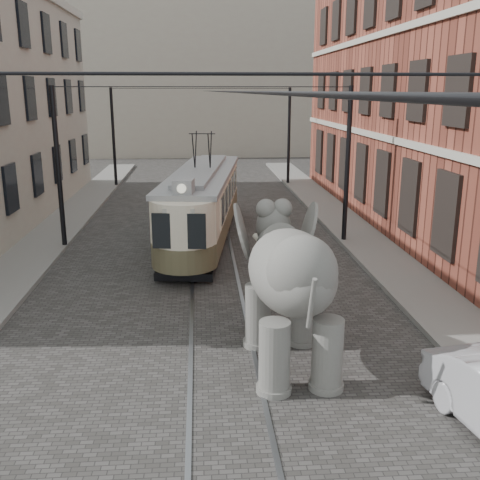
{
  "coord_description": "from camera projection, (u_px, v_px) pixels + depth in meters",
  "views": [
    {
      "loc": [
        -0.46,
        -14.85,
        5.81
      ],
      "look_at": [
        0.57,
        -1.07,
        2.1
      ],
      "focal_mm": 41.68,
      "sensor_mm": 36.0,
      "label": 1
    }
  ],
  "objects": [
    {
      "name": "ground",
      "position": [
        217.0,
        302.0,
        15.84
      ],
      "size": [
        120.0,
        120.0,
        0.0
      ],
      "primitive_type": "plane",
      "color": "#423F3C"
    },
    {
      "name": "tram_rails",
      "position": [
        217.0,
        301.0,
        15.84
      ],
      "size": [
        1.54,
        80.0,
        0.02
      ],
      "primitive_type": null,
      "color": "slate",
      "rests_on": "ground"
    },
    {
      "name": "sidewalk_right",
      "position": [
        423.0,
        294.0,
        16.25
      ],
      "size": [
        2.0,
        60.0,
        0.15
      ],
      "primitive_type": "cube",
      "color": "slate",
      "rests_on": "ground"
    },
    {
      "name": "brick_building",
      "position": [
        466.0,
        86.0,
        23.74
      ],
      "size": [
        8.0,
        26.0,
        12.0
      ],
      "primitive_type": "cube",
      "color": "brown",
      "rests_on": "ground"
    },
    {
      "name": "distant_block",
      "position": [
        202.0,
        78.0,
        52.55
      ],
      "size": [
        28.0,
        10.0,
        14.0
      ],
      "primitive_type": "cube",
      "color": "#A19485",
      "rests_on": "ground"
    },
    {
      "name": "catenary",
      "position": [
        206.0,
        172.0,
        19.86
      ],
      "size": [
        11.0,
        30.2,
        6.0
      ],
      "primitive_type": null,
      "color": "black",
      "rests_on": "ground"
    },
    {
      "name": "tram",
      "position": [
        203.0,
        188.0,
        21.88
      ],
      "size": [
        3.6,
        10.93,
        4.26
      ],
      "primitive_type": null,
      "rotation": [
        0.0,
        0.0,
        -0.13
      ],
      "color": "beige",
      "rests_on": "ground"
    },
    {
      "name": "elephant",
      "position": [
        291.0,
        293.0,
        11.76
      ],
      "size": [
        3.25,
        5.58,
        3.34
      ],
      "primitive_type": null,
      "rotation": [
        0.0,
        0.0,
        0.05
      ],
      "color": "#62605B",
      "rests_on": "ground"
    }
  ]
}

